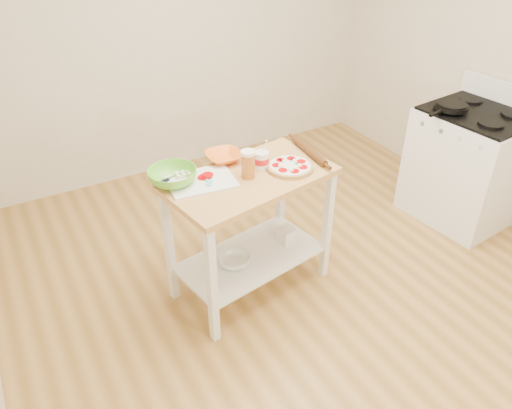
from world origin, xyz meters
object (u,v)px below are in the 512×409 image
object	(u,v)px
spatula	(209,180)
rolling_pin	(309,151)
orange_bowl	(224,157)
knife	(168,179)
cutting_board	(200,180)
shelf_glass_bowl	(234,260)
beer_pint	(248,164)
shelf_bin	(286,235)
green_bowl	(172,177)
yogurt_tub	(261,160)
prep_island	(250,211)
pizza	(290,166)
gas_stove	(466,165)

from	to	relation	value
spatula	rolling_pin	distance (m)	0.74
orange_bowl	knife	bearing A→B (deg)	-169.96
cutting_board	shelf_glass_bowl	xyz separation A→B (m)	(0.16, -0.11, -0.61)
spatula	rolling_pin	world-z (taller)	rolling_pin
knife	beer_pint	bearing A→B (deg)	-39.00
cutting_board	knife	distance (m)	0.20
rolling_pin	shelf_bin	distance (m)	0.64
green_bowl	shelf_bin	distance (m)	0.99
spatula	yogurt_tub	bearing A→B (deg)	-51.93
prep_island	rolling_pin	xyz separation A→B (m)	(0.49, 0.06, 0.28)
prep_island	rolling_pin	world-z (taller)	rolling_pin
cutting_board	spatula	size ratio (longest dim) A/B	2.96
prep_island	pizza	distance (m)	0.39
orange_bowl	cutting_board	bearing A→B (deg)	-145.50
yogurt_tub	shelf_bin	bearing A→B (deg)	-8.71
shelf_bin	yogurt_tub	bearing A→B (deg)	171.29
knife	orange_bowl	bearing A→B (deg)	-6.37
gas_stove	cutting_board	size ratio (longest dim) A/B	2.55
gas_stove	rolling_pin	size ratio (longest dim) A/B	2.72
prep_island	orange_bowl	size ratio (longest dim) A/B	4.94
cutting_board	green_bowl	world-z (taller)	green_bowl
pizza	rolling_pin	xyz separation A→B (m)	(0.22, 0.10, 0.01)
knife	beer_pint	xyz separation A→B (m)	(0.45, -0.19, 0.07)
prep_island	gas_stove	world-z (taller)	gas_stove
prep_island	yogurt_tub	xyz separation A→B (m)	(0.11, 0.06, 0.31)
cutting_board	knife	bearing A→B (deg)	159.03
green_bowl	yogurt_tub	world-z (taller)	yogurt_tub
prep_island	cutting_board	xyz separation A→B (m)	(-0.29, 0.09, 0.27)
knife	yogurt_tub	world-z (taller)	yogurt_tub
pizza	orange_bowl	bearing A→B (deg)	136.37
cutting_board	yogurt_tub	bearing A→B (deg)	1.82
spatula	rolling_pin	bearing A→B (deg)	-51.00
knife	beer_pint	world-z (taller)	beer_pint
orange_bowl	beer_pint	distance (m)	0.27
green_bowl	yogurt_tub	size ratio (longest dim) A/B	1.47
green_bowl	shelf_bin	world-z (taller)	green_bowl
cutting_board	shelf_bin	xyz separation A→B (m)	(0.60, -0.07, -0.59)
prep_island	orange_bowl	bearing A→B (deg)	100.93
spatula	knife	world-z (taller)	knife
gas_stove	spatula	xyz separation A→B (m)	(-2.24, 0.14, 0.44)
prep_island	rolling_pin	bearing A→B (deg)	7.27
pizza	knife	world-z (taller)	pizza
orange_bowl	shelf_bin	size ratio (longest dim) A/B	2.13
prep_island	shelf_bin	bearing A→B (deg)	4.88
beer_pint	rolling_pin	world-z (taller)	beer_pint
prep_island	green_bowl	xyz separation A→B (m)	(-0.45, 0.16, 0.30)
knife	shelf_glass_bowl	world-z (taller)	knife
rolling_pin	shelf_glass_bowl	size ratio (longest dim) A/B	1.81
knife	orange_bowl	world-z (taller)	orange_bowl
spatula	orange_bowl	xyz separation A→B (m)	(0.20, 0.20, 0.01)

